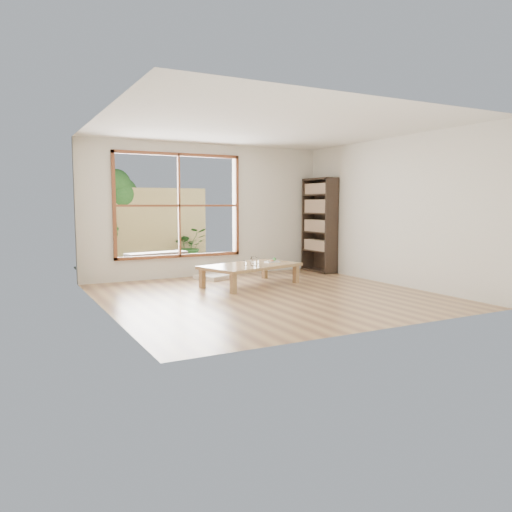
{
  "coord_description": "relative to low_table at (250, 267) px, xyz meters",
  "views": [
    {
      "loc": [
        -3.79,
        -6.79,
        1.44
      ],
      "look_at": [
        0.16,
        0.69,
        0.55
      ],
      "focal_mm": 35.0,
      "sensor_mm": 36.0,
      "label": 1
    }
  ],
  "objects": [
    {
      "name": "food_tray",
      "position": [
        0.52,
        0.12,
        0.06
      ],
      "size": [
        0.26,
        0.19,
        0.08
      ],
      "rotation": [
        0.0,
        0.0,
        -0.05
      ],
      "color": "white",
      "rests_on": "low_table"
    },
    {
      "name": "bookshelf",
      "position": [
        2.12,
        0.93,
        0.66
      ],
      "size": [
        0.32,
        0.89,
        1.97
      ],
      "primitive_type": "cube",
      "color": "#31251B",
      "rests_on": "ground"
    },
    {
      "name": "low_table",
      "position": [
        0.0,
        0.0,
        0.0
      ],
      "size": [
        1.92,
        1.42,
        0.37
      ],
      "rotation": [
        0.0,
        0.0,
        0.3
      ],
      "color": "#A3834F",
      "rests_on": "ground"
    },
    {
      "name": "shrub_left",
      "position": [
        -1.84,
        3.21,
        0.21
      ],
      "size": [
        0.59,
        0.48,
        1.02
      ],
      "primitive_type": "imported",
      "rotation": [
        0.0,
        0.0,
        -0.06
      ],
      "color": "#2C5820",
      "rests_on": "deck"
    },
    {
      "name": "glass_tall",
      "position": [
        -0.03,
        -0.17,
        0.12
      ],
      "size": [
        0.09,
        0.09,
        0.16
      ],
      "primitive_type": "cylinder",
      "color": "silver",
      "rests_on": "low_table"
    },
    {
      "name": "deck",
      "position": [
        -0.8,
        2.59,
        -0.33
      ],
      "size": [
        2.8,
        2.0,
        0.05
      ],
      "primitive_type": "cube",
      "color": "#312B24",
      "rests_on": "ground"
    },
    {
      "name": "glass_small",
      "position": [
        -0.14,
        -0.06,
        0.08
      ],
      "size": [
        0.06,
        0.06,
        0.07
      ],
      "primitive_type": "cylinder",
      "color": "silver",
      "rests_on": "low_table"
    },
    {
      "name": "garden_tree",
      "position": [
        -1.48,
        3.89,
        1.3
      ],
      "size": [
        1.04,
        0.85,
        2.22
      ],
      "color": "#4C3D2D",
      "rests_on": "ground"
    },
    {
      "name": "glass_mid",
      "position": [
        0.14,
        0.03,
        0.1
      ],
      "size": [
        0.08,
        0.08,
        0.11
      ],
      "primitive_type": "cylinder",
      "color": "silver",
      "rests_on": "low_table"
    },
    {
      "name": "floor_cushion",
      "position": [
        -0.28,
        1.02,
        -0.29
      ],
      "size": [
        0.73,
        0.73,
        0.08
      ],
      "primitive_type": "cube",
      "rotation": [
        0.0,
        0.0,
        0.41
      ],
      "color": "white",
      "rests_on": "ground"
    },
    {
      "name": "ground",
      "position": [
        -0.2,
        -0.97,
        -0.33
      ],
      "size": [
        5.0,
        5.0,
        0.0
      ],
      "primitive_type": "plane",
      "color": "tan",
      "rests_on": "ground"
    },
    {
      "name": "garden_bench",
      "position": [
        -1.0,
        2.32,
        0.04
      ],
      "size": [
        1.33,
        0.6,
        0.41
      ],
      "rotation": [
        0.0,
        0.0,
        0.18
      ],
      "color": "#31251B",
      "rests_on": "deck"
    },
    {
      "name": "shrub_right",
      "position": [
        0.08,
        3.27,
        0.12
      ],
      "size": [
        0.8,
        0.7,
        0.85
      ],
      "primitive_type": "imported",
      "rotation": [
        0.0,
        0.0,
        0.05
      ],
      "color": "#2C5820",
      "rests_on": "deck"
    },
    {
      "name": "bamboo_fence",
      "position": [
        -0.8,
        3.59,
        0.57
      ],
      "size": [
        2.8,
        0.06,
        1.8
      ],
      "primitive_type": "cube",
      "color": "tan",
      "rests_on": "ground"
    },
    {
      "name": "glass_short",
      "position": [
        0.07,
        0.08,
        0.09
      ],
      "size": [
        0.08,
        0.08,
        0.1
      ],
      "primitive_type": "cylinder",
      "color": "silver",
      "rests_on": "low_table"
    }
  ]
}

